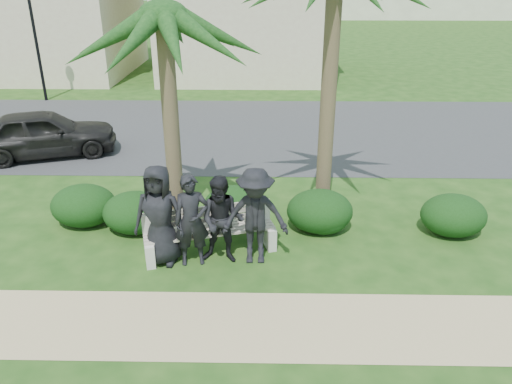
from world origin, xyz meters
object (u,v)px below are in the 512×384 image
at_px(park_bench, 211,234).
at_px(man_d, 255,217).
at_px(man_c, 222,220).
at_px(man_a, 160,215).
at_px(palm_left, 163,18).
at_px(man_b, 192,221).
at_px(street_lamp, 33,24).
at_px(car_a, 44,133).

bearing_deg(park_bench, man_d, -35.34).
bearing_deg(man_c, man_a, -171.86).
bearing_deg(man_d, palm_left, 134.71).
height_order(man_a, man_c, man_a).
height_order(man_a, man_b, man_a).
relative_size(park_bench, palm_left, 0.51).
xyz_separation_m(man_b, man_d, (1.11, 0.08, 0.05)).
height_order(street_lamp, park_bench, street_lamp).
bearing_deg(park_bench, man_a, -175.81).
distance_m(park_bench, car_a, 7.36).
distance_m(park_bench, man_b, 0.66).
bearing_deg(palm_left, man_b, -71.57).
bearing_deg(man_c, palm_left, 130.11).
bearing_deg(street_lamp, park_bench, -56.01).
relative_size(man_c, car_a, 0.42).
bearing_deg(palm_left, man_c, -56.18).
xyz_separation_m(man_b, car_a, (-4.93, 5.56, -0.19)).
distance_m(park_bench, man_d, 1.03).
height_order(man_c, man_d, man_d).
xyz_separation_m(man_c, palm_left, (-1.11, 1.66, 3.26)).
distance_m(street_lamp, man_c, 14.65).
height_order(man_d, car_a, man_d).
distance_m(park_bench, man_a, 1.06).
relative_size(man_b, man_d, 0.95).
relative_size(street_lamp, man_d, 2.37).
xyz_separation_m(man_d, car_a, (-6.05, 5.48, -0.24)).
bearing_deg(palm_left, man_a, -89.59).
xyz_separation_m(man_c, car_a, (-5.47, 5.48, -0.16)).
height_order(man_a, car_a, man_a).
relative_size(street_lamp, palm_left, 0.85).
distance_m(man_d, palm_left, 3.96).
relative_size(street_lamp, man_b, 2.51).
distance_m(man_c, car_a, 7.74).
bearing_deg(street_lamp, man_b, -57.76).
distance_m(man_b, man_d, 1.12).
xyz_separation_m(street_lamp, car_a, (2.68, -6.52, -2.28)).
distance_m(street_lamp, man_a, 14.08).
xyz_separation_m(street_lamp, palm_left, (7.03, -10.34, 1.14)).
bearing_deg(street_lamp, car_a, -67.66).
relative_size(man_c, palm_left, 0.33).
bearing_deg(man_b, man_c, -2.95).
relative_size(man_a, car_a, 0.48).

